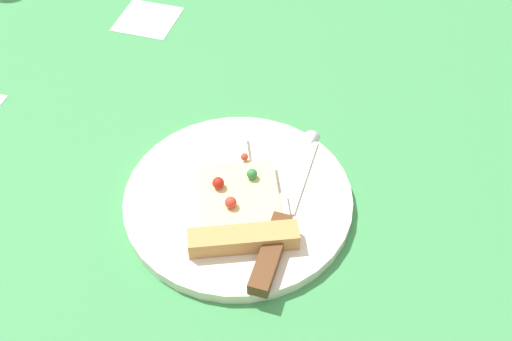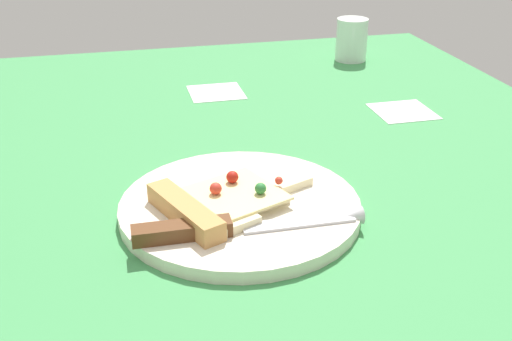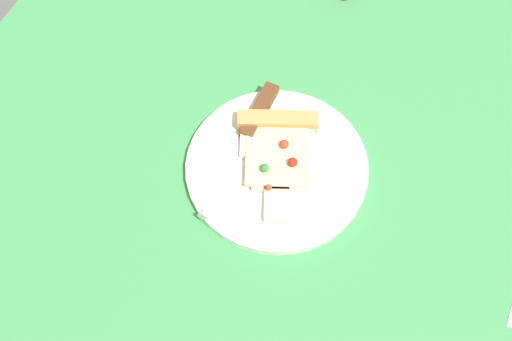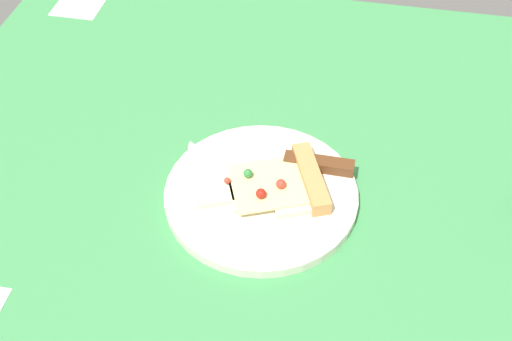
# 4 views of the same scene
# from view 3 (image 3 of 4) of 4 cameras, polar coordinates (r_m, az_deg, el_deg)

# --- Properties ---
(ground_plane) EXTENTS (1.26, 1.26, 0.03)m
(ground_plane) POSITION_cam_3_polar(r_m,az_deg,el_deg) (0.98, 8.32, 1.15)
(ground_plane) COLOR #3D8C4C
(ground_plane) RESTS_ON ground
(plate) EXTENTS (0.27, 0.27, 0.01)m
(plate) POSITION_cam_3_polar(r_m,az_deg,el_deg) (0.94, 1.88, 0.23)
(plate) COLOR silver
(plate) RESTS_ON ground_plane
(pizza_slice) EXTENTS (0.14, 0.19, 0.03)m
(pizza_slice) POSITION_cam_3_polar(r_m,az_deg,el_deg) (0.93, 1.93, 2.07)
(pizza_slice) COLOR beige
(pizza_slice) RESTS_ON plate
(knife) EXTENTS (0.02, 0.24, 0.02)m
(knife) POSITION_cam_3_polar(r_m,az_deg,el_deg) (0.95, -0.86, 3.13)
(knife) COLOR silver
(knife) RESTS_ON plate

